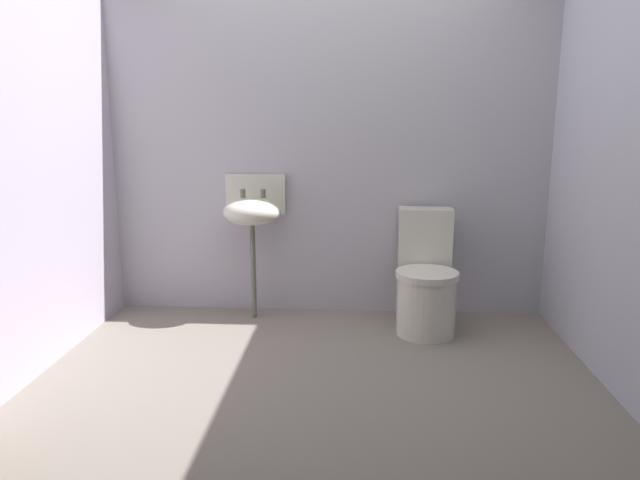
% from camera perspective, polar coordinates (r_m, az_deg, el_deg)
% --- Properties ---
extents(ground_plane, '(3.45, 2.61, 0.08)m').
position_cam_1_polar(ground_plane, '(3.34, -0.31, -13.55)').
color(ground_plane, gray).
extents(wall_back, '(3.45, 0.10, 2.31)m').
position_cam_1_polar(wall_back, '(4.17, 0.77, 8.66)').
color(wall_back, '#B3AFBA').
rests_on(wall_back, ground).
extents(wall_left, '(0.10, 2.41, 2.31)m').
position_cam_1_polar(wall_left, '(3.58, -26.38, 6.85)').
color(wall_left, '#B5AABD').
rests_on(wall_left, ground).
extents(wall_right, '(0.10, 2.41, 2.31)m').
position_cam_1_polar(wall_right, '(3.40, 27.50, 6.52)').
color(wall_right, '#AFAFBF').
rests_on(wall_right, ground).
extents(toilet_near_wall, '(0.42, 0.60, 0.78)m').
position_cam_1_polar(toilet_near_wall, '(3.94, 10.19, -4.06)').
color(toilet_near_wall, silver).
rests_on(toilet_near_wall, ground).
extents(sink, '(0.42, 0.35, 0.99)m').
position_cam_1_polar(sink, '(4.06, -6.53, 2.82)').
color(sink, '#626755').
rests_on(sink, ground).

